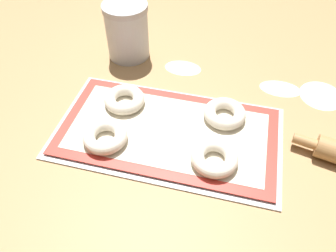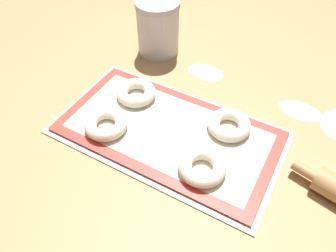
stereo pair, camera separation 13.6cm
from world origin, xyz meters
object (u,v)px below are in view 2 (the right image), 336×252
Objects in this scene: baking_tray at (168,132)px; bagel_front_right at (202,167)px; bagel_back_right at (229,125)px; bagel_front_left at (106,124)px; flour_canister at (158,27)px; bagel_back_left at (136,93)px.

bagel_front_right reaches higher than baking_tray.
bagel_back_right reaches higher than baking_tray.
bagel_front_left is at bearing 179.94° from bagel_front_right.
flour_canister reaches higher than baking_tray.
flour_canister is at bearing 124.16° from baking_tray.
flour_canister reaches higher than bagel_back_right.
bagel_front_right and bagel_back_left have the same top height.
flour_canister reaches higher than bagel_front_right.
bagel_back_right is (0.25, 0.14, 0.00)m from bagel_front_left.
bagel_front_left reaches higher than baking_tray.
bagel_front_left is at bearing -90.76° from bagel_back_left.
bagel_back_left is at bearing -177.42° from bagel_back_right.
bagel_front_right is 1.00× the size of bagel_back_right.
bagel_front_right is at bearing -91.46° from bagel_back_right.
bagel_back_right is 0.63× the size of flour_canister.
baking_tray is 0.35m from flour_canister.
bagel_back_left is at bearing -74.02° from flour_canister.
baking_tray is 5.22× the size of bagel_front_left.
bagel_front_left is at bearing -79.98° from flour_canister.
bagel_back_left is at bearing 154.35° from baking_tray.
baking_tray is 0.14m from bagel_back_left.
baking_tray is 0.14m from bagel_front_right.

